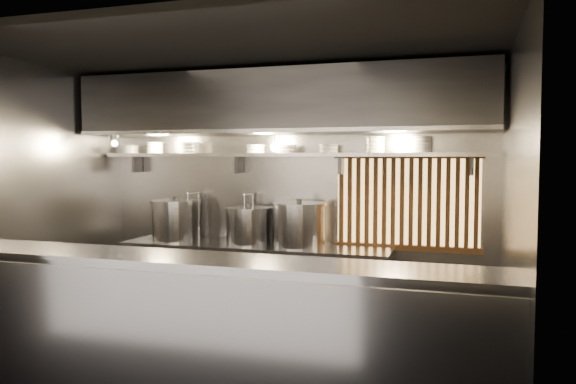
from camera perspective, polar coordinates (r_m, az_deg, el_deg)
The scene contains 25 objects.
floor at distance 5.30m, azimuth -4.72°, elevation -16.93°, with size 4.50×4.50×0.00m, color black.
ceiling at distance 5.06m, azimuth -4.88°, elevation 14.33°, with size 4.50×4.50×0.00m, color black.
wall_back at distance 6.39m, azimuth 0.34°, elevation -0.52°, with size 4.50×4.50×0.00m, color gray.
wall_left at distance 6.20m, azimuth -24.38°, elevation -0.96°, with size 3.00×3.00×0.00m, color gray.
wall_right at distance 4.62m, azimuth 21.94°, elevation -2.33°, with size 3.00×3.00×0.00m, color gray.
serving_counter at distance 4.29m, azimuth -9.78°, elevation -13.94°, with size 4.50×0.56×1.13m.
cooking_bench at distance 6.29m, azimuth -3.33°, elevation -9.36°, with size 3.00×0.70×0.90m, color #A0A0A5.
bowl_shelf at distance 6.21m, azimuth -0.15°, elevation 3.79°, with size 4.40×0.34×0.04m, color #A0A0A5.
exhaust_hood at distance 6.02m, azimuth -0.80°, elevation 8.99°, with size 4.40×0.81×0.65m.
wood_screen at distance 6.09m, azimuth 11.97°, elevation -0.99°, with size 1.56×0.09×1.04m.
faucet_left at distance 6.71m, azimuth -9.41°, elevation -1.17°, with size 0.04×0.30×0.50m.
faucet_right at distance 6.43m, azimuth -3.85°, elevation -1.34°, with size 0.04×0.30×0.50m.
heat_lamp at distance 6.64m, azimuth -17.31°, elevation 5.24°, with size 0.25×0.35×0.20m.
pendant_bulb at distance 6.13m, azimuth -1.39°, elevation 4.56°, with size 0.09×0.09×0.19m.
stock_pot_left at distance 6.56m, azimuth -11.29°, elevation -2.81°, with size 0.68×0.68×0.51m.
stock_pot_mid at distance 6.00m, azimuth 1.13°, elevation -3.30°, with size 0.79×0.79×0.51m.
stock_pot_right at distance 6.18m, azimuth -3.99°, elevation -3.41°, with size 0.58×0.58×0.45m.
bowl_stack_0 at distance 7.08m, azimuth -15.75°, elevation 4.17°, with size 0.20×0.20×0.09m.
bowl_stack_1 at distance 6.89m, azimuth -13.35°, elevation 4.39°, with size 0.20×0.20×0.13m.
bowl_stack_2 at distance 6.67m, azimuth -10.03°, elevation 4.46°, with size 0.23×0.23×0.13m.
bowl_stack_3 at distance 6.33m, azimuth -3.32°, elevation 4.39°, with size 0.22×0.22×0.09m.
bowl_stack_4 at distance 6.20m, azimuth -0.01°, elevation 4.42°, with size 0.20×0.20×0.09m.
bowl_stack_5 at distance 6.08m, azimuth 4.16°, elevation 4.42°, with size 0.21×0.21×0.09m.
bowl_stack_6 at distance 5.98m, azimuth 8.83°, elevation 4.77°, with size 0.22×0.22×0.17m.
bowl_stack_7 at distance 5.93m, azimuth 13.25°, elevation 4.73°, with size 0.24×0.24×0.17m.
Camera 1 is at (1.90, -4.59, 1.85)m, focal length 35.00 mm.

